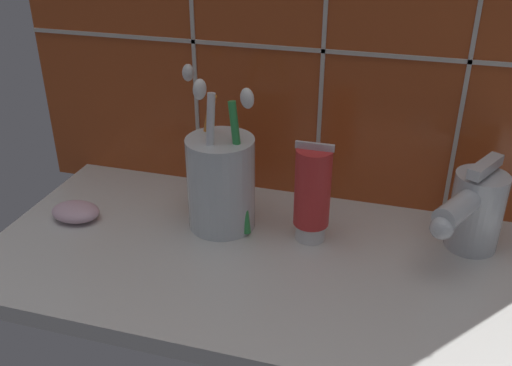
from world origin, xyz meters
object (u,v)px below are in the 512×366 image
Objects in this scene: toothbrush_cup at (221,180)px; soap_bar at (76,212)px; sink_faucet at (473,210)px; toothpaste_tube at (312,193)px.

toothbrush_cup reaches higher than soap_bar.
sink_faucet is at bearing 8.14° from soap_bar.
soap_bar is (-28.58, -3.89, -4.93)cm from toothpaste_tube.
toothpaste_tube is at bearing -53.58° from sink_faucet.
soap_bar is at bearing -167.60° from toothbrush_cup.
toothpaste_tube is 17.63cm from sink_faucet.
toothpaste_tube is 1.99× the size of soap_bar.
sink_faucet is 1.92× the size of soap_bar.
toothbrush_cup is at bearing -56.94° from sink_faucet.
toothbrush_cup is 1.65× the size of sink_faucet.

